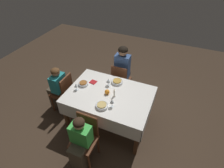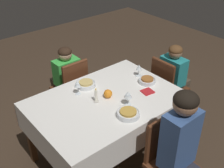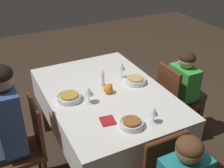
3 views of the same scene
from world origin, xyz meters
TOP-DOWN VIEW (x-y plane):
  - ground_plane at (0.00, 0.00)m, footprint 8.00×8.00m
  - dining_table at (0.00, 0.00)m, footprint 1.46×1.02m
  - chair_south at (0.08, -0.75)m, footprint 0.36×0.37m
  - chair_north at (0.07, 0.75)m, footprint 0.36×0.37m
  - chair_east at (0.97, 0.03)m, footprint 0.37×0.36m
  - person_adult_denim at (0.08, -0.89)m, footprint 0.30×0.34m
  - person_child_green at (0.07, 0.91)m, footprint 0.30×0.33m
  - person_child_teal at (1.13, 0.03)m, footprint 0.33×0.30m
  - bowl_south at (-0.01, -0.33)m, footprint 0.21×0.21m
  - wine_glass_south at (0.11, -0.20)m, footprint 0.08×0.08m
  - bowl_north at (-0.01, 0.32)m, footprint 0.20×0.20m
  - wine_glass_north at (-0.16, 0.25)m, footprint 0.06×0.06m
  - bowl_east at (0.54, -0.04)m, footprint 0.18×0.18m
  - wine_glass_east at (0.57, 0.13)m, footprint 0.07×0.07m
  - candle_centerpiece at (-0.10, 0.02)m, footprint 0.05×0.05m
  - orange_fruit at (0.04, 0.01)m, footprint 0.09×0.09m
  - napkin_red_folded at (0.40, -0.17)m, footprint 0.13×0.12m

SIDE VIEW (x-z plane):
  - ground_plane at x=0.00m, z-range 0.00..0.00m
  - chair_south at x=0.08m, z-range 0.05..0.93m
  - chair_north at x=0.07m, z-range 0.05..0.93m
  - chair_east at x=0.97m, z-range 0.05..0.93m
  - person_child_green at x=0.07m, z-range 0.05..1.05m
  - person_child_teal at x=1.13m, z-range 0.05..1.07m
  - dining_table at x=0.00m, z-range 0.29..1.04m
  - person_adult_denim at x=0.08m, z-range 0.08..1.31m
  - napkin_red_folded at x=0.40m, z-range 0.76..0.77m
  - bowl_south at x=-0.01m, z-range 0.75..0.81m
  - bowl_north at x=-0.01m, z-range 0.75..0.81m
  - bowl_east at x=0.54m, z-range 0.75..0.81m
  - orange_fruit at x=0.04m, z-range 0.76..0.84m
  - candle_centerpiece at x=-0.10m, z-range 0.74..0.89m
  - wine_glass_east at x=0.57m, z-range 0.78..0.92m
  - wine_glass_south at x=0.11m, z-range 0.79..0.94m
  - wine_glass_north at x=-0.16m, z-range 0.79..0.95m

